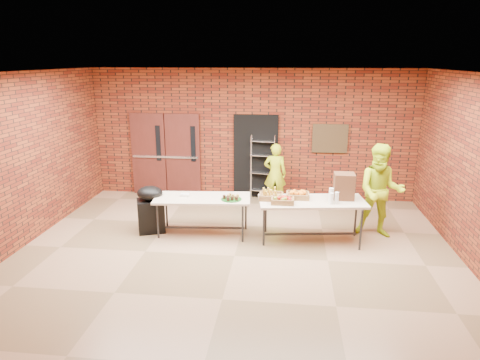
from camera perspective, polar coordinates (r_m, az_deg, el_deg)
name	(u,v)px	position (r m, az deg, el deg)	size (l,w,h in m)	color
room	(234,170)	(7.24, -0.79, 1.36)	(8.08, 7.08, 3.28)	olive
double_doors	(166,154)	(11.09, -9.84, 3.38)	(1.78, 0.12, 2.10)	#481A14
dark_doorway	(256,157)	(10.71, 2.10, 3.13)	(1.10, 0.06, 2.10)	black
bronze_plaque	(330,138)	(10.61, 11.90, 5.44)	(0.85, 0.04, 0.70)	#403219
wire_rack	(263,168)	(10.61, 3.03, 1.65)	(0.59, 0.20, 1.61)	silver
table_left	(202,200)	(8.51, -5.03, -2.72)	(1.94, 0.94, 0.77)	beige
table_right	(312,204)	(8.26, 9.56, -3.14)	(2.10, 1.09, 0.82)	beige
basket_bananas	(271,196)	(8.20, 4.18, -2.15)	(0.45, 0.35, 0.14)	olive
basket_oranges	(298,195)	(8.31, 7.70, -2.01)	(0.43, 0.34, 0.13)	olive
basket_apples	(283,200)	(7.99, 5.70, -2.69)	(0.42, 0.33, 0.13)	olive
muffin_tray	(231,197)	(8.31, -1.17, -2.33)	(0.40, 0.40, 0.10)	#144D16
napkin_box	(185,195)	(8.56, -7.34, -2.02)	(0.17, 0.11, 0.06)	white
coffee_dispenser	(344,186)	(8.38, 13.69, -0.80)	(0.38, 0.34, 0.50)	#4E2F1A
cup_stack_front	(331,199)	(8.07, 12.10, -2.43)	(0.07, 0.07, 0.21)	white
cup_stack_mid	(337,198)	(8.09, 12.76, -2.36)	(0.08, 0.08, 0.23)	white
cup_stack_back	(331,195)	(8.19, 12.05, -1.96)	(0.09, 0.09, 0.27)	white
covered_grill	(151,209)	(8.87, -11.82, -3.79)	(0.65, 0.60, 0.96)	black
volunteer_woman	(275,174)	(10.31, 4.70, 0.83)	(0.54, 0.36, 1.49)	#BCDA18
volunteer_man	(380,191)	(8.75, 18.21, -1.44)	(0.90, 0.70, 1.86)	#BCDA18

